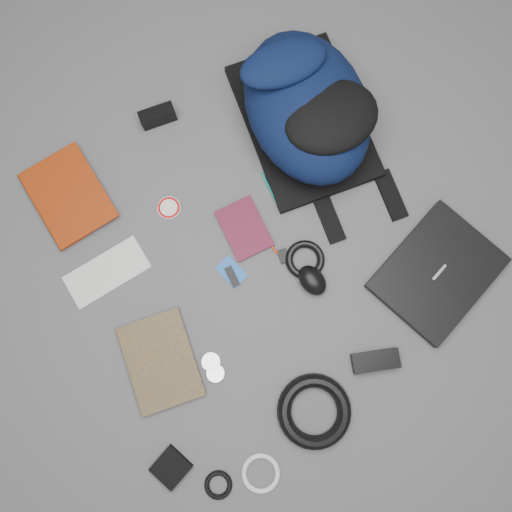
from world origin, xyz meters
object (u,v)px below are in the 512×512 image
dvd_case (244,229)px  pouch (171,467)px  mouse (312,280)px  power_brick (375,361)px  backpack (307,107)px  laptop (437,273)px  compact_camera (158,116)px  comic_book (129,373)px  textbook_red (39,213)px

dvd_case → pouch: (-0.52, -0.46, 0.00)m
dvd_case → mouse: mouse is taller
pouch → power_brick: bearing=-5.1°
backpack → laptop: size_ratio=1.57×
backpack → mouse: bearing=-108.4°
compact_camera → laptop: bearing=-50.4°
comic_book → compact_camera: 0.75m
dvd_case → pouch: bearing=-132.7°
laptop → compact_camera: (-0.44, 0.83, 0.01)m
comic_book → compact_camera: compact_camera is taller
backpack → comic_book: 0.90m
backpack → pouch: 1.07m
textbook_red → mouse: size_ratio=2.79×
backpack → power_brick: bearing=-95.3°
compact_camera → pouch: (-0.48, -0.88, -0.02)m
compact_camera → dvd_case: bearing=-73.0°
dvd_case → power_brick: size_ratio=1.27×
comic_book → power_brick: bearing=-16.5°
compact_camera → pouch: bearing=-106.8°
textbook_red → mouse: mouse is taller
dvd_case → mouse: size_ratio=1.74×
compact_camera → pouch: compact_camera is taller
laptop → compact_camera: 0.94m
dvd_case → pouch: size_ratio=1.94×
laptop → textbook_red: size_ratio=1.26×
comic_book → dvd_case: bearing=32.8°
comic_book → compact_camera: bearing=66.0°
backpack → compact_camera: (-0.37, 0.24, -0.08)m
textbook_red → mouse: (0.57, -0.59, 0.01)m
power_brick → pouch: 0.63m
laptop → textbook_red: (-0.89, 0.76, -0.00)m
textbook_red → backpack: bearing=-12.0°
mouse → power_brick: mouse is taller
laptop → power_brick: (-0.29, -0.11, -0.00)m
mouse → dvd_case: bearing=104.8°
backpack → pouch: size_ratio=6.17×
laptop → mouse: 0.36m
mouse → power_brick: 0.28m
dvd_case → compact_camera: compact_camera is taller
laptop → dvd_case: (-0.40, 0.40, -0.01)m
power_brick → pouch: (-0.63, 0.06, -0.01)m
power_brick → laptop: bearing=44.5°
comic_book → textbook_red: bearing=102.4°
dvd_case → pouch: pouch is taller
compact_camera → power_brick: bearing=-69.2°
backpack → dvd_case: size_ratio=3.18×
dvd_case → power_brick: bearing=-72.0°
backpack → compact_camera: 0.44m
laptop → pouch: (-0.92, -0.06, -0.01)m
comic_book → dvd_case: size_ratio=1.55×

